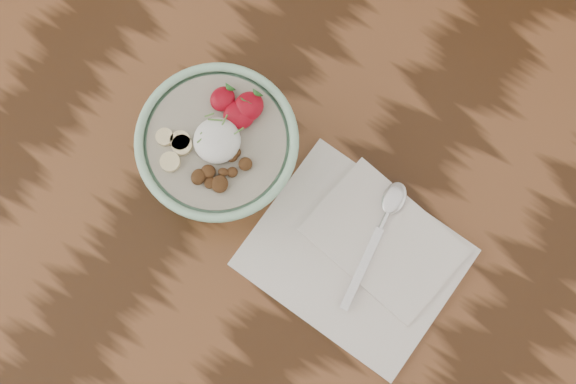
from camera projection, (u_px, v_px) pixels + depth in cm
name	position (u px, v px, depth cm)	size (l,w,h in cm)	color
table	(199.00, 187.00, 104.74)	(160.00, 90.00, 75.00)	#331C0C
breakfast_bowl	(220.00, 149.00, 89.88)	(17.84, 17.84, 12.01)	#A1D9B3
napkin	(361.00, 254.00, 93.10)	(23.51, 19.96, 1.41)	white
spoon	(386.00, 216.00, 92.78)	(4.31, 16.32, 0.85)	silver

